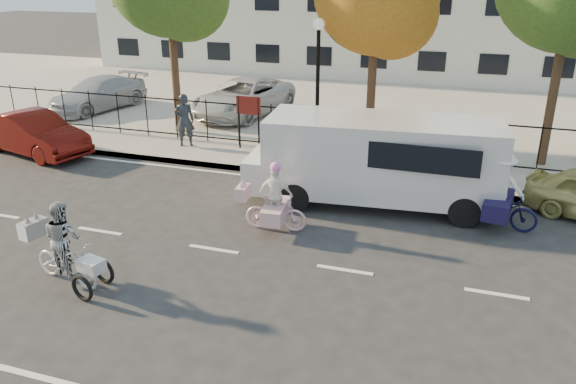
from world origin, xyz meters
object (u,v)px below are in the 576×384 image
at_px(lot_car_b, 244,97).
at_px(pedestrian, 184,120).
at_px(unicorn_bike, 275,205).
at_px(zebra_trike, 65,252).
at_px(lamppost, 318,64).
at_px(bull_bike, 498,198).
at_px(white_van, 377,158).
at_px(red_sedan, 34,134).
at_px(lot_car_a, 98,94).

bearing_deg(lot_car_b, pedestrian, -82.80).
bearing_deg(unicorn_bike, lot_car_b, 20.85).
bearing_deg(lot_car_b, zebra_trike, -72.82).
bearing_deg(lot_car_b, lamppost, -35.25).
height_order(bull_bike, white_van, white_van).
height_order(unicorn_bike, white_van, white_van).
xyz_separation_m(pedestrian, lot_car_b, (0.23, 4.71, -0.17)).
height_order(white_van, lot_car_b, white_van).
xyz_separation_m(white_van, red_sedan, (-11.64, 0.70, -0.57)).
bearing_deg(bull_bike, lot_car_b, 58.90).
height_order(lamppost, pedestrian, lamppost).
bearing_deg(lamppost, bull_bike, -33.26).
height_order(unicorn_bike, red_sedan, unicorn_bike).
bearing_deg(lamppost, pedestrian, -175.86).
bearing_deg(zebra_trike, unicorn_bike, -28.75).
relative_size(zebra_trike, unicorn_bike, 1.19).
xyz_separation_m(pedestrian, lot_car_a, (-6.11, 3.66, -0.23)).
xyz_separation_m(white_van, pedestrian, (-7.03, 2.67, -0.22)).
bearing_deg(pedestrian, lot_car_b, -114.86).
distance_m(red_sedan, lot_car_b, 8.25).
distance_m(zebra_trike, white_van, 7.89).
bearing_deg(bull_bike, red_sedan, 92.90).
distance_m(lamppost, pedestrian, 5.03).
height_order(white_van, pedestrian, white_van).
bearing_deg(unicorn_bike, zebra_trike, 133.60).
height_order(bull_bike, red_sedan, bull_bike).
bearing_deg(lot_car_a, zebra_trike, -44.58).
xyz_separation_m(zebra_trike, red_sedan, (-6.52, 6.67, 0.03)).
bearing_deg(unicorn_bike, lot_car_a, 46.61).
distance_m(bull_bike, lot_car_b, 12.66).
bearing_deg(red_sedan, unicorn_bike, -92.59).
xyz_separation_m(bull_bike, lot_car_b, (-9.83, 7.98, 0.12)).
bearing_deg(red_sedan, bull_bike, -79.78).
height_order(unicorn_bike, pedestrian, pedestrian).
bearing_deg(zebra_trike, white_van, -28.22).
distance_m(white_van, lot_car_a, 14.59).
relative_size(bull_bike, white_van, 0.32).
distance_m(bull_bike, red_sedan, 14.72).
xyz_separation_m(red_sedan, lot_car_b, (4.83, 6.68, 0.18)).
relative_size(lamppost, zebra_trike, 2.12).
relative_size(lamppost, lot_car_b, 0.82).
distance_m(unicorn_bike, red_sedan, 10.12).
bearing_deg(pedestrian, bull_bike, 139.92).
bearing_deg(lamppost, white_van, -50.67).
height_order(zebra_trike, pedestrian, pedestrian).
height_order(unicorn_bike, bull_bike, bull_bike).
bearing_deg(red_sedan, lot_car_b, -20.60).
bearing_deg(zebra_trike, lot_car_b, 19.57).
relative_size(bull_bike, pedestrian, 1.17).
distance_m(red_sedan, pedestrian, 5.02).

